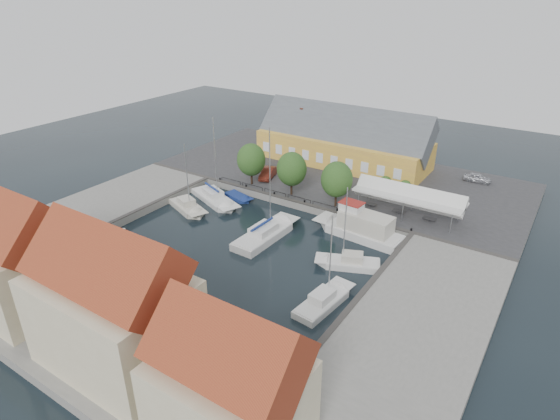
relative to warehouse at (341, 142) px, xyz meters
name	(u,v)px	position (x,y,z in m)	size (l,w,h in m)	color
ground	(253,239)	(2.60, -28.36, -4.43)	(140.00, 140.00, 0.00)	black
north_quay	(339,177)	(2.60, -5.36, -3.93)	(56.00, 26.00, 1.00)	#2D2D30
west_quay	(119,200)	(-19.40, -30.36, -3.93)	(12.00, 24.00, 1.00)	slate
east_quay	(427,305)	(24.60, -30.36, -3.93)	(12.00, 24.00, 1.00)	slate
south_bank	(111,332)	(2.60, -49.36, -3.93)	(56.00, 14.00, 1.00)	slate
quay_edge_fittings	(275,217)	(2.62, -23.61, -3.37)	(56.00, 24.72, 0.40)	#383533
warehouse	(341,142)	(0.00, 0.00, 0.00)	(28.56, 14.00, 9.55)	gold
tent_canopy	(409,197)	(16.60, -13.86, -0.74)	(14.00, 4.00, 2.83)	silver
quay_trees	(292,169)	(0.60, -16.36, 0.45)	(18.20, 4.20, 6.30)	black
car_silver	(477,178)	(21.59, 3.06, -2.75)	(1.60, 3.98, 1.36)	#AFB1B7
car_red	(268,173)	(-5.84, -12.90, -2.64)	(1.67, 4.78, 1.57)	#5F1F15
center_sailboat	(265,235)	(3.72, -27.34, -4.07)	(3.41, 10.68, 14.24)	silver
trawler	(361,229)	(13.29, -20.58, -3.41)	(11.74, 4.26, 5.00)	silver
east_boat_b	(349,264)	(15.08, -27.52, -4.17)	(7.41, 4.91, 9.94)	silver
east_boat_c	(324,303)	(16.04, -35.13, -4.17)	(3.20, 7.89, 9.95)	silver
west_boat_a	(215,199)	(-8.57, -22.44, -4.16)	(10.24, 6.29, 13.06)	silver
west_boat_b	(188,208)	(-9.75, -26.68, -4.17)	(7.71, 5.00, 10.23)	#BAB6A8
launch_sw	(118,240)	(-10.82, -37.73, -4.34)	(4.60, 4.36, 0.98)	silver
launch_nw	(238,198)	(-6.31, -19.86, -4.34)	(5.08, 3.02, 0.88)	navy
townhouses	(93,303)	(4.52, -51.60, 1.40)	(36.30, 8.50, 12.00)	beige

